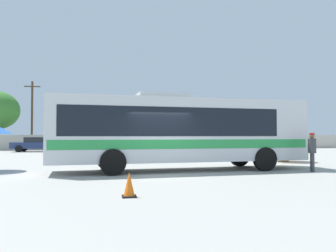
{
  "coord_description": "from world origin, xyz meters",
  "views": [
    {
      "loc": [
        -2.25,
        -13.5,
        1.56
      ],
      "look_at": [
        1.16,
        4.97,
        2.09
      ],
      "focal_mm": 36.49,
      "sensor_mm": 36.0,
      "label": 1
    }
  ],
  "objects_px": {
    "parked_car_third_silver": "(165,143)",
    "roadside_tree_midleft": "(85,114)",
    "vendor_umbrella_near_gate_orange": "(283,133)",
    "parked_car_rightmost_red": "(215,143)",
    "coach_bus_silver_green": "(177,130)",
    "parked_car_leftmost_dark_blue": "(38,144)",
    "utility_pole_near": "(32,114)",
    "traffic_cone_on_apron": "(129,185)",
    "attendant_by_bus_door": "(312,150)",
    "parked_car_second_white": "(106,143)",
    "roadside_tree_midright": "(192,118)"
  },
  "relations": [
    {
      "from": "parked_car_third_silver",
      "to": "utility_pole_near",
      "type": "relative_size",
      "value": 0.53
    },
    {
      "from": "attendant_by_bus_door",
      "to": "parked_car_rightmost_red",
      "type": "distance_m",
      "value": 22.05
    },
    {
      "from": "parked_car_second_white",
      "to": "vendor_umbrella_near_gate_orange",
      "type": "bearing_deg",
      "value": -57.63
    },
    {
      "from": "coach_bus_silver_green",
      "to": "vendor_umbrella_near_gate_orange",
      "type": "xyz_separation_m",
      "value": [
        7.27,
        3.84,
        -0.14
      ]
    },
    {
      "from": "roadside_tree_midright",
      "to": "attendant_by_bus_door",
      "type": "bearing_deg",
      "value": -94.61
    },
    {
      "from": "attendant_by_bus_door",
      "to": "parked_car_second_white",
      "type": "bearing_deg",
      "value": 111.89
    },
    {
      "from": "vendor_umbrella_near_gate_orange",
      "to": "parked_car_third_silver",
      "type": "relative_size",
      "value": 0.55
    },
    {
      "from": "parked_car_leftmost_dark_blue",
      "to": "parked_car_rightmost_red",
      "type": "bearing_deg",
      "value": 1.47
    },
    {
      "from": "parked_car_rightmost_red",
      "to": "roadside_tree_midright",
      "type": "relative_size",
      "value": 0.83
    },
    {
      "from": "parked_car_third_silver",
      "to": "parked_car_second_white",
      "type": "bearing_deg",
      "value": 179.61
    },
    {
      "from": "parked_car_leftmost_dark_blue",
      "to": "traffic_cone_on_apron",
      "type": "bearing_deg",
      "value": -74.91
    },
    {
      "from": "parked_car_third_silver",
      "to": "parked_car_rightmost_red",
      "type": "relative_size",
      "value": 0.95
    },
    {
      "from": "coach_bus_silver_green",
      "to": "parked_car_leftmost_dark_blue",
      "type": "relative_size",
      "value": 2.49
    },
    {
      "from": "coach_bus_silver_green",
      "to": "parked_car_third_silver",
      "type": "relative_size",
      "value": 2.78
    },
    {
      "from": "coach_bus_silver_green",
      "to": "attendant_by_bus_door",
      "type": "xyz_separation_m",
      "value": [
        5.63,
        -1.56,
        -0.87
      ]
    },
    {
      "from": "parked_car_leftmost_dark_blue",
      "to": "roadside_tree_midright",
      "type": "height_order",
      "value": "roadside_tree_midright"
    },
    {
      "from": "utility_pole_near",
      "to": "roadside_tree_midleft",
      "type": "xyz_separation_m",
      "value": [
        5.92,
        2.33,
        0.21
      ]
    },
    {
      "from": "coach_bus_silver_green",
      "to": "parked_car_second_white",
      "type": "xyz_separation_m",
      "value": [
        -3.13,
        20.25,
        -1.01
      ]
    },
    {
      "from": "roadside_tree_midleft",
      "to": "parked_car_rightmost_red",
      "type": "bearing_deg",
      "value": -32.85
    },
    {
      "from": "parked_car_third_silver",
      "to": "parked_car_rightmost_red",
      "type": "bearing_deg",
      "value": 1.07
    },
    {
      "from": "roadside_tree_midright",
      "to": "parked_car_rightmost_red",
      "type": "bearing_deg",
      "value": -87.34
    },
    {
      "from": "parked_car_rightmost_red",
      "to": "utility_pole_near",
      "type": "distance_m",
      "value": 21.43
    },
    {
      "from": "vendor_umbrella_near_gate_orange",
      "to": "parked_car_rightmost_red",
      "type": "height_order",
      "value": "vendor_umbrella_near_gate_orange"
    },
    {
      "from": "parked_car_third_silver",
      "to": "roadside_tree_midright",
      "type": "distance_m",
      "value": 10.07
    },
    {
      "from": "attendant_by_bus_door",
      "to": "utility_pole_near",
      "type": "distance_m",
      "value": 33.61
    },
    {
      "from": "roadside_tree_midleft",
      "to": "traffic_cone_on_apron",
      "type": "bearing_deg",
      "value": -85.0
    },
    {
      "from": "parked_car_leftmost_dark_blue",
      "to": "utility_pole_near",
      "type": "relative_size",
      "value": 0.59
    },
    {
      "from": "parked_car_leftmost_dark_blue",
      "to": "traffic_cone_on_apron",
      "type": "xyz_separation_m",
      "value": [
        7.04,
        -26.1,
        -0.45
      ]
    },
    {
      "from": "parked_car_second_white",
      "to": "parked_car_third_silver",
      "type": "relative_size",
      "value": 1.11
    },
    {
      "from": "roadside_tree_midleft",
      "to": "roadside_tree_midright",
      "type": "relative_size",
      "value": 1.14
    },
    {
      "from": "parked_car_rightmost_red",
      "to": "roadside_tree_midright",
      "type": "distance_m",
      "value": 8.63
    },
    {
      "from": "vendor_umbrella_near_gate_orange",
      "to": "roadside_tree_midleft",
      "type": "bearing_deg",
      "value": 116.89
    },
    {
      "from": "parked_car_third_silver",
      "to": "roadside_tree_midleft",
      "type": "height_order",
      "value": "roadside_tree_midleft"
    },
    {
      "from": "vendor_umbrella_near_gate_orange",
      "to": "parked_car_rightmost_red",
      "type": "distance_m",
      "value": 16.53
    },
    {
      "from": "vendor_umbrella_near_gate_orange",
      "to": "parked_car_leftmost_dark_blue",
      "type": "xyz_separation_m",
      "value": [
        -16.89,
        16.01,
        -0.93
      ]
    },
    {
      "from": "vendor_umbrella_near_gate_orange",
      "to": "parked_car_second_white",
      "type": "relative_size",
      "value": 0.49
    },
    {
      "from": "roadside_tree_midright",
      "to": "traffic_cone_on_apron",
      "type": "xyz_separation_m",
      "value": [
        -10.63,
        -34.63,
        -3.52
      ]
    },
    {
      "from": "parked_car_leftmost_dark_blue",
      "to": "parked_car_second_white",
      "type": "relative_size",
      "value": 1.0
    },
    {
      "from": "parked_car_third_silver",
      "to": "roadside_tree_midleft",
      "type": "bearing_deg",
      "value": 133.34
    },
    {
      "from": "parked_car_second_white",
      "to": "parked_car_rightmost_red",
      "type": "distance_m",
      "value": 11.55
    },
    {
      "from": "parked_car_third_silver",
      "to": "roadside_tree_midleft",
      "type": "relative_size",
      "value": 0.69
    },
    {
      "from": "parked_car_second_white",
      "to": "parked_car_leftmost_dark_blue",
      "type": "bearing_deg",
      "value": -176.46
    },
    {
      "from": "parked_car_second_white",
      "to": "roadside_tree_midright",
      "type": "height_order",
      "value": "roadside_tree_midright"
    },
    {
      "from": "attendant_by_bus_door",
      "to": "parked_car_second_white",
      "type": "height_order",
      "value": "attendant_by_bus_door"
    },
    {
      "from": "coach_bus_silver_green",
      "to": "utility_pole_near",
      "type": "distance_m",
      "value": 29.58
    },
    {
      "from": "utility_pole_near",
      "to": "coach_bus_silver_green",
      "type": "bearing_deg",
      "value": -66.78
    },
    {
      "from": "utility_pole_near",
      "to": "roadside_tree_midleft",
      "type": "height_order",
      "value": "utility_pole_near"
    },
    {
      "from": "attendant_by_bus_door",
      "to": "coach_bus_silver_green",
      "type": "bearing_deg",
      "value": 164.52
    },
    {
      "from": "parked_car_rightmost_red",
      "to": "roadside_tree_midleft",
      "type": "bearing_deg",
      "value": 147.15
    },
    {
      "from": "parked_car_third_silver",
      "to": "traffic_cone_on_apron",
      "type": "xyz_separation_m",
      "value": [
        -5.58,
        -26.46,
        -0.5
      ]
    }
  ]
}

